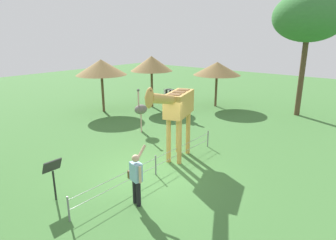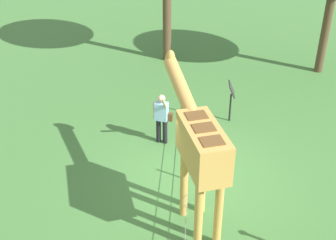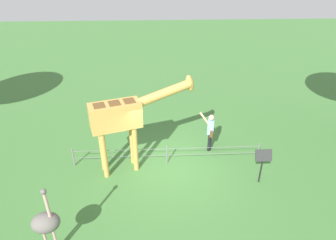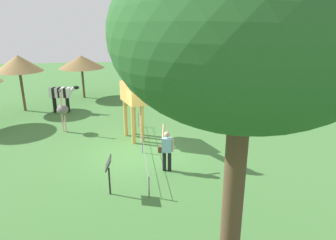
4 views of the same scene
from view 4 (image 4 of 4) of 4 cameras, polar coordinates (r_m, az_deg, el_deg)
ground_plane at (r=13.48m, az=-5.34°, el=-6.07°), size 60.00×60.00×0.00m
giraffe at (r=14.15m, az=-6.10°, el=4.32°), size 3.72×1.61×3.36m
visitor at (r=11.59m, az=-0.26°, el=-5.29°), size 0.66×0.59×1.74m
zebra at (r=19.94m, az=-19.06°, el=4.57°), size 0.60×1.83×1.66m
ostrich at (r=16.36m, az=-18.85°, el=1.80°), size 0.70×0.56×2.25m
shade_hut_near at (r=23.10m, az=-15.67°, el=10.27°), size 3.19×3.19×3.04m
shade_hut_aside at (r=20.91m, az=-25.83°, el=9.35°), size 2.81×2.81×3.45m
tree_northeast at (r=4.56m, az=14.01°, el=14.56°), size 3.80×3.80×6.65m
tree_west at (r=23.98m, az=-3.11°, el=18.75°), size 4.06×4.06×7.22m
info_sign at (r=10.23m, az=-10.88°, el=-8.70°), size 0.56×0.21×1.32m
wire_fence at (r=13.32m, az=-4.72°, el=-4.45°), size 7.05×0.05×0.75m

